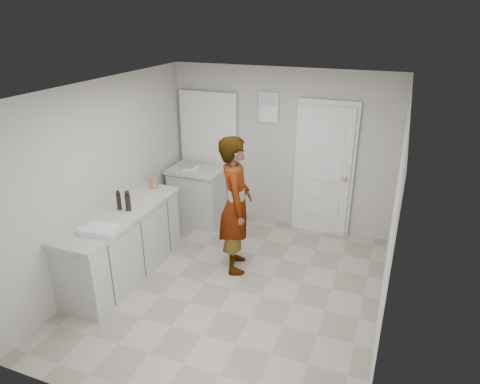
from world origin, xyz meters
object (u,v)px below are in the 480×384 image
at_px(spice_jar, 154,187).
at_px(oil_cruet_b, 119,200).
at_px(cake_mix_box, 153,182).
at_px(baking_dish, 101,230).
at_px(egg_bowl, 84,231).
at_px(oil_cruet_a, 128,201).
at_px(person, 236,205).

height_order(spice_jar, oil_cruet_b, oil_cruet_b).
relative_size(cake_mix_box, baking_dish, 0.46).
bearing_deg(spice_jar, egg_bowl, -92.53).
relative_size(baking_dish, egg_bowl, 2.76).
bearing_deg(oil_cruet_a, baking_dish, -85.59).
bearing_deg(spice_jar, person, -4.19).
relative_size(person, oil_cruet_b, 7.10).
relative_size(oil_cruet_a, oil_cruet_b, 1.05).
distance_m(cake_mix_box, baking_dish, 1.35).
bearing_deg(cake_mix_box, oil_cruet_b, -101.87).
relative_size(cake_mix_box, egg_bowl, 1.26).
distance_m(oil_cruet_a, egg_bowl, 0.70).
height_order(cake_mix_box, oil_cruet_b, oil_cruet_b).
xyz_separation_m(oil_cruet_a, egg_bowl, (-0.13, -0.68, -0.10)).
xyz_separation_m(cake_mix_box, oil_cruet_b, (-0.04, -0.75, 0.03)).
bearing_deg(spice_jar, oil_cruet_b, -94.67).
bearing_deg(oil_cruet_a, egg_bowl, -100.58).
bearing_deg(cake_mix_box, person, -14.11).
distance_m(person, baking_dish, 1.69).
xyz_separation_m(spice_jar, egg_bowl, (-0.06, -1.40, -0.01)).
xyz_separation_m(oil_cruet_a, oil_cruet_b, (-0.13, -0.01, -0.01)).
bearing_deg(baking_dish, spice_jar, 94.86).
height_order(cake_mix_box, spice_jar, cake_mix_box).
height_order(person, baking_dish, person).
bearing_deg(oil_cruet_a, oil_cruet_b, -173.75).
distance_m(oil_cruet_a, oil_cruet_b, 0.13).
xyz_separation_m(person, spice_jar, (-1.27, 0.09, 0.04)).
bearing_deg(oil_cruet_b, person, 25.62).
xyz_separation_m(person, oil_cruet_a, (-1.20, -0.62, 0.13)).
bearing_deg(baking_dish, oil_cruet_a, 94.41).
height_order(spice_jar, egg_bowl, spice_jar).
bearing_deg(person, oil_cruet_b, 93.48).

